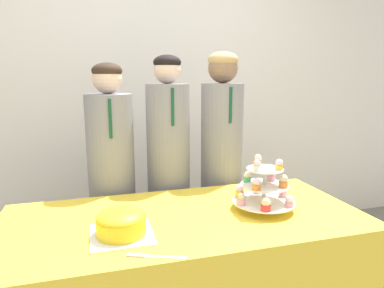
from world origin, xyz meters
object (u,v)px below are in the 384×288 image
round_cake (121,223)px  cake_knife (147,256)px  student_1 (169,181)px  student_2 (221,174)px  cupcake_stand (264,187)px  student_0 (112,190)px

round_cake → cake_knife: size_ratio=1.18×
student_1 → cake_knife: bearing=-107.2°
student_2 → cake_knife: bearing=-125.3°
round_cake → cupcake_stand: (0.71, 0.11, 0.06)m
round_cake → cupcake_stand: size_ratio=0.82×
student_0 → student_1: student_1 is taller
cake_knife → student_1: student_1 is taller
student_1 → student_2: size_ratio=0.98×
cupcake_stand → student_1: student_1 is taller
cupcake_stand → student_2: student_2 is taller
round_cake → student_0: student_0 is taller
student_1 → student_2: student_2 is taller
cake_knife → student_2: size_ratio=0.14×
cupcake_stand → student_2: bearing=89.8°
student_0 → student_2: size_ratio=0.95×
student_0 → student_1: (0.36, 0.00, 0.03)m
cupcake_stand → student_0: size_ratio=0.21×
cupcake_stand → student_0: bearing=139.9°
round_cake → student_2: student_2 is taller
cake_knife → cupcake_stand: bearing=46.3°
cake_knife → round_cake: bearing=131.7°
student_2 → student_1: bearing=-180.0°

